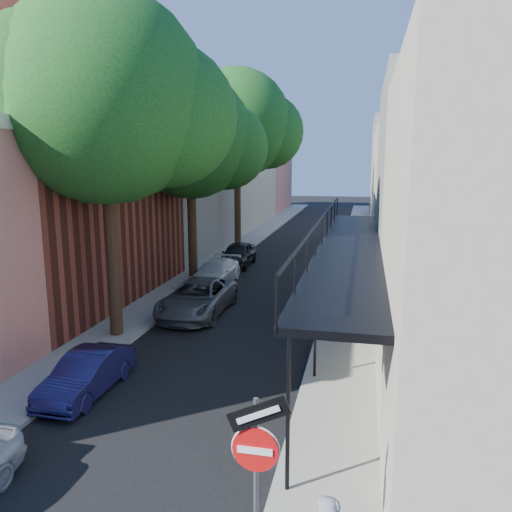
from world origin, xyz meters
The scene contains 13 objects.
road_surface centered at (0.00, 30.00, 0.01)m, with size 6.00×64.00×0.01m, color black.
sidewalk_left centered at (-4.00, 30.00, 0.06)m, with size 2.00×64.00×0.12m, color gray.
sidewalk_right centered at (4.00, 30.00, 0.06)m, with size 2.00×64.00×0.12m, color gray.
buildings_left centered at (-9.30, 28.76, 4.94)m, with size 10.10×59.10×12.00m.
buildings_right centered at (8.99, 29.49, 4.42)m, with size 9.80×55.00×10.00m.
sign_post centered at (3.16, 0.97, 2.04)m, with size 0.89×0.17×2.99m.
oak_near centered at (-3.37, 10.26, 7.88)m, with size 7.48×6.80×11.42m.
oak_mid centered at (-3.42, 18.23, 7.06)m, with size 6.60×6.00×10.20m.
oak_far centered at (-3.35, 27.27, 8.26)m, with size 7.70×7.00×11.90m.
parked_car_b centered at (-2.48, 5.88, 0.55)m, with size 1.17×3.37×1.11m, color #181647.
parked_car_c centered at (-1.89, 13.11, 0.68)m, with size 2.25×4.88×1.35m, color #585A5F.
parked_car_d centered at (-2.60, 17.92, 0.60)m, with size 1.69×4.15×1.20m, color white.
parked_car_e centered at (-2.60, 22.32, 0.69)m, with size 1.63×4.05×1.38m, color black.
Camera 1 is at (4.50, -5.16, 6.10)m, focal length 35.00 mm.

